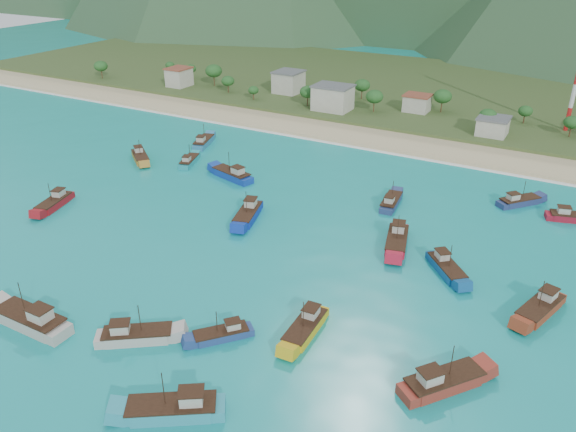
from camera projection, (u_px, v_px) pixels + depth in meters
The scene contains 24 objects.
ground at pixel (274, 284), 92.45m from camera, with size 600.00×600.00×0.00m, color #0D8C91.
beach at pixel (419, 146), 154.27m from camera, with size 400.00×18.00×1.20m, color beige.
land at pixel (470, 97), 202.01m from camera, with size 400.00×110.00×2.40m, color #385123.
surf_line at pixel (408, 156), 146.84m from camera, with size 400.00×2.50×0.08m, color white.
village at pixel (459, 111), 167.48m from camera, with size 220.67×28.04×7.45m.
vegetation at pixel (460, 108), 169.39m from camera, with size 278.50×25.19×9.06m.
boat_2 at pixel (174, 410), 66.68m from camera, with size 11.87×9.47×7.03m.
boat_3 at pixel (232, 175), 132.84m from camera, with size 12.03×6.30×6.82m.
boat_6 at pixel (519, 202), 119.76m from camera, with size 8.62×9.37×5.82m.
boat_7 at pixel (222, 335), 79.80m from camera, with size 7.66×8.23×5.14m.
boat_8 at pixel (55, 203), 118.95m from camera, with size 5.77×10.85×6.15m.
boat_9 at pixel (248, 215), 113.79m from camera, with size 6.47×11.96×6.78m.
boat_10 at pixel (572, 218), 112.98m from camera, with size 10.19×5.51×5.77m.
boat_11 at pixel (443, 383), 70.78m from camera, with size 9.83×11.27×6.86m.
boat_13 at pixel (397, 241), 103.75m from camera, with size 6.39×12.38×7.02m.
boat_15 at pixel (189, 162), 141.62m from camera, with size 5.36×9.32×5.29m.
boat_17 at pixel (140, 157), 143.86m from camera, with size 10.03×8.81×6.12m.
boat_18 at pixel (204, 142), 154.47m from camera, with size 6.21×10.96×6.21m.
boat_19 at pixel (391, 202), 119.46m from camera, with size 4.01×10.10×5.81m.
boat_20 at pixel (540, 309), 84.97m from camera, with size 6.54×11.56×6.55m.
boat_21 at pixel (446, 268), 95.54m from camera, with size 9.02×9.72×6.06m.
boat_22 at pixel (136, 336), 79.18m from camera, with size 10.66×8.88×6.39m.
boat_24 at pixel (305, 328), 80.83m from camera, with size 3.62×10.65×6.21m.
boat_26 at pixel (32, 321), 81.98m from camera, with size 13.08×3.90×7.72m.
Camera 1 is at (39.95, -66.82, 51.17)m, focal length 35.00 mm.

